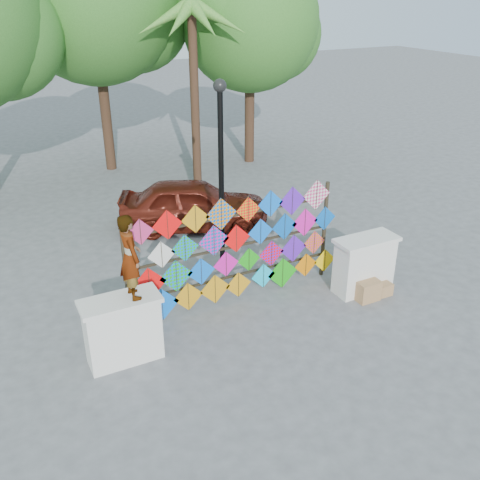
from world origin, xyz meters
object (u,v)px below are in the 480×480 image
(lamppost, at_px, (221,163))
(vendor_woman, at_px, (130,257))
(sedan, at_px, (194,204))
(kite_rack, at_px, (238,249))

(lamppost, bearing_deg, vendor_woman, -141.26)
(sedan, xyz_separation_m, lamppost, (-0.38, -2.65, 1.99))
(kite_rack, bearing_deg, sedan, 81.12)
(sedan, bearing_deg, kite_rack, -164.91)
(vendor_woman, xyz_separation_m, sedan, (3.13, 4.85, -1.35))
(vendor_woman, distance_m, lamppost, 3.57)
(lamppost, bearing_deg, kite_rack, -100.22)
(kite_rack, xyz_separation_m, sedan, (0.61, 3.93, -0.51))
(sedan, distance_m, lamppost, 3.34)
(vendor_woman, bearing_deg, sedan, -35.81)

